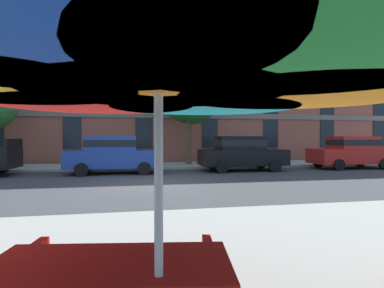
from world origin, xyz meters
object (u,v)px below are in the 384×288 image
Objects in this scene: sedan_red at (351,151)px; patio_umbrella at (158,59)px; sedan_blue at (114,154)px; street_tree_middle at (189,100)px; sedan_black at (242,152)px.

sedan_red is 1.13× the size of patio_umbrella.
street_tree_middle is at bearing 35.62° from sedan_blue.
sedan_black is (6.39, 0.00, 0.00)m from sedan_blue.
street_tree_middle is 1.37× the size of patio_umbrella.
sedan_blue is 6.39m from sedan_black.
patio_umbrella is (-11.63, -12.70, 1.26)m from sedan_red.
sedan_blue is 1.00× the size of sedan_red.
sedan_blue is at bearing 180.00° from sedan_red.
street_tree_middle is 16.11m from patio_umbrella.
sedan_black is 6.38m from sedan_red.
sedan_black is at bearing 0.00° from sedan_blue.
patio_umbrella is (1.14, -12.70, 1.26)m from sedan_blue.
sedan_blue is 12.81m from patio_umbrella.
sedan_black is 1.00× the size of sedan_red.
street_tree_middle reaches higher than sedan_blue.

